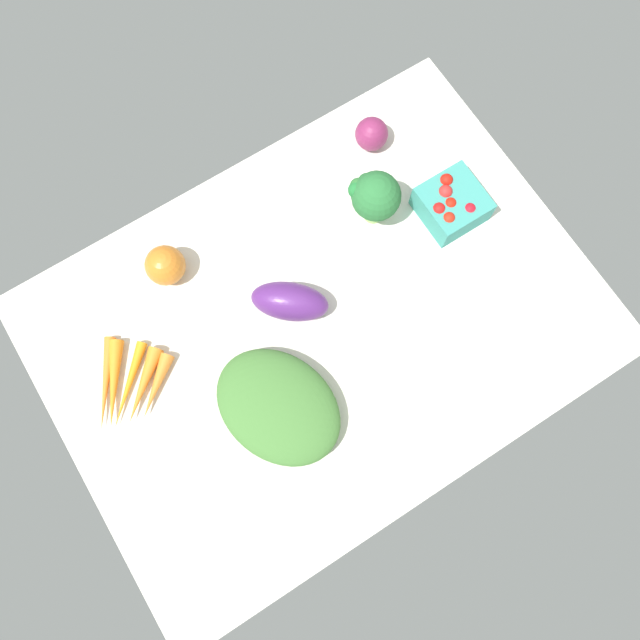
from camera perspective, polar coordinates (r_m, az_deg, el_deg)
tablecloth at (r=122.98cm, az=0.00°, el=-0.36°), size 104.00×76.00×2.00cm
eggplant at (r=119.48cm, az=-2.74°, el=1.68°), size 16.00×15.26×7.35cm
leafy_greens_clump at (r=115.64cm, az=-3.79°, el=-7.78°), size 25.83×29.53×6.95cm
broccoli_head at (r=122.76cm, az=4.93°, el=11.07°), size 9.60×10.34×13.36cm
carrot_bunch at (r=123.37cm, az=-16.81°, el=-5.60°), size 18.98×18.54×2.96cm
berry_basket at (r=129.47cm, az=11.77°, el=10.20°), size 11.77×11.77×7.42cm
heirloom_tomato_orange at (r=124.96cm, az=-13.78°, el=4.81°), size 7.80×7.80×7.80cm
red_onion_center at (r=134.76cm, az=4.67°, el=16.38°), size 6.83×6.83×6.83cm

